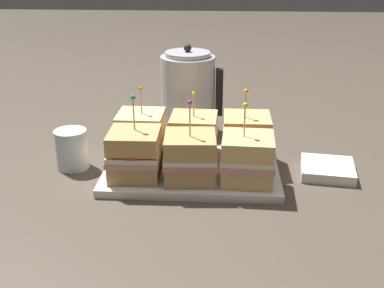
{
  "coord_description": "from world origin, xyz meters",
  "views": [
    {
      "loc": [
        0.06,
        -0.99,
        0.48
      ],
      "look_at": [
        0.0,
        0.0,
        0.07
      ],
      "focal_mm": 45.0,
      "sensor_mm": 36.0,
      "label": 1
    }
  ],
  "objects_px": {
    "sandwich_front_right": "(247,159)",
    "drinking_glass": "(72,149)",
    "serving_platter": "(192,170)",
    "sandwich_back_left": "(141,134)",
    "sandwich_front_left": "(135,154)",
    "napkin_stack": "(327,169)",
    "sandwich_back_right": "(246,137)",
    "sandwich_back_center": "(193,136)",
    "kettle_steel": "(188,94)",
    "sandwich_front_center": "(189,157)"
  },
  "relations": [
    {
      "from": "drinking_glass",
      "to": "napkin_stack",
      "type": "xyz_separation_m",
      "value": [
        0.59,
        0.0,
        -0.03
      ]
    },
    {
      "from": "serving_platter",
      "to": "napkin_stack",
      "type": "xyz_separation_m",
      "value": [
        0.31,
        0.02,
        0.0
      ]
    },
    {
      "from": "sandwich_front_center",
      "to": "napkin_stack",
      "type": "distance_m",
      "value": 0.33
    },
    {
      "from": "sandwich_back_left",
      "to": "sandwich_back_center",
      "type": "bearing_deg",
      "value": 0.19
    },
    {
      "from": "serving_platter",
      "to": "sandwich_front_right",
      "type": "relative_size",
      "value": 2.26
    },
    {
      "from": "sandwich_back_right",
      "to": "napkin_stack",
      "type": "distance_m",
      "value": 0.2
    },
    {
      "from": "sandwich_front_left",
      "to": "napkin_stack",
      "type": "height_order",
      "value": "sandwich_front_left"
    },
    {
      "from": "serving_platter",
      "to": "sandwich_back_center",
      "type": "xyz_separation_m",
      "value": [
        -0.0,
        0.06,
        0.06
      ]
    },
    {
      "from": "serving_platter",
      "to": "sandwich_back_center",
      "type": "bearing_deg",
      "value": 92.24
    },
    {
      "from": "kettle_steel",
      "to": "drinking_glass",
      "type": "bearing_deg",
      "value": -135.38
    },
    {
      "from": "sandwich_front_center",
      "to": "sandwich_front_right",
      "type": "height_order",
      "value": "sandwich_front_center"
    },
    {
      "from": "sandwich_back_left",
      "to": "kettle_steel",
      "type": "distance_m",
      "value": 0.23
    },
    {
      "from": "sandwich_front_center",
      "to": "kettle_steel",
      "type": "xyz_separation_m",
      "value": [
        -0.03,
        0.33,
        0.04
      ]
    },
    {
      "from": "kettle_steel",
      "to": "sandwich_front_left",
      "type": "bearing_deg",
      "value": -105.78
    },
    {
      "from": "sandwich_front_left",
      "to": "drinking_glass",
      "type": "xyz_separation_m",
      "value": [
        -0.16,
        0.07,
        -0.02
      ]
    },
    {
      "from": "drinking_glass",
      "to": "sandwich_back_right",
      "type": "bearing_deg",
      "value": 5.88
    },
    {
      "from": "sandwich_front_right",
      "to": "drinking_glass",
      "type": "relative_size",
      "value": 1.86
    },
    {
      "from": "sandwich_front_right",
      "to": "serving_platter",
      "type": "bearing_deg",
      "value": 152.88
    },
    {
      "from": "serving_platter",
      "to": "sandwich_back_left",
      "type": "height_order",
      "value": "sandwich_back_left"
    },
    {
      "from": "sandwich_front_center",
      "to": "napkin_stack",
      "type": "bearing_deg",
      "value": 14.13
    },
    {
      "from": "sandwich_front_left",
      "to": "sandwich_back_center",
      "type": "height_order",
      "value": "sandwich_front_left"
    },
    {
      "from": "serving_platter",
      "to": "sandwich_front_right",
      "type": "xyz_separation_m",
      "value": [
        0.12,
        -0.06,
        0.06
      ]
    },
    {
      "from": "sandwich_back_left",
      "to": "sandwich_front_left",
      "type": "bearing_deg",
      "value": -87.14
    },
    {
      "from": "sandwich_back_left",
      "to": "drinking_glass",
      "type": "relative_size",
      "value": 1.82
    },
    {
      "from": "serving_platter",
      "to": "drinking_glass",
      "type": "xyz_separation_m",
      "value": [
        -0.28,
        0.02,
        0.04
      ]
    },
    {
      "from": "sandwich_front_right",
      "to": "sandwich_front_left",
      "type": "bearing_deg",
      "value": 179.02
    },
    {
      "from": "kettle_steel",
      "to": "sandwich_front_right",
      "type": "bearing_deg",
      "value": -65.57
    },
    {
      "from": "sandwich_back_left",
      "to": "sandwich_back_center",
      "type": "xyz_separation_m",
      "value": [
        0.12,
        0.0,
        -0.0
      ]
    },
    {
      "from": "sandwich_front_right",
      "to": "drinking_glass",
      "type": "bearing_deg",
      "value": 169.15
    },
    {
      "from": "sandwich_front_center",
      "to": "sandwich_back_center",
      "type": "xyz_separation_m",
      "value": [
        0.0,
        0.12,
        -0.0
      ]
    },
    {
      "from": "sandwich_front_right",
      "to": "sandwich_back_right",
      "type": "relative_size",
      "value": 1.01
    },
    {
      "from": "drinking_glass",
      "to": "napkin_stack",
      "type": "distance_m",
      "value": 0.59
    },
    {
      "from": "sandwich_front_right",
      "to": "sandwich_back_left",
      "type": "height_order",
      "value": "sandwich_front_right"
    },
    {
      "from": "sandwich_front_center",
      "to": "sandwich_back_center",
      "type": "distance_m",
      "value": 0.12
    },
    {
      "from": "sandwich_front_left",
      "to": "sandwich_back_right",
      "type": "height_order",
      "value": "sandwich_front_left"
    },
    {
      "from": "sandwich_back_left",
      "to": "sandwich_front_right",
      "type": "bearing_deg",
      "value": -26.72
    },
    {
      "from": "serving_platter",
      "to": "sandwich_back_right",
      "type": "bearing_deg",
      "value": 24.68
    },
    {
      "from": "sandwich_back_right",
      "to": "drinking_glass",
      "type": "height_order",
      "value": "sandwich_back_right"
    },
    {
      "from": "sandwich_front_left",
      "to": "sandwich_front_center",
      "type": "height_order",
      "value": "sandwich_front_left"
    },
    {
      "from": "sandwich_front_right",
      "to": "sandwich_back_left",
      "type": "bearing_deg",
      "value": 153.28
    },
    {
      "from": "sandwich_front_center",
      "to": "kettle_steel",
      "type": "bearing_deg",
      "value": 94.38
    },
    {
      "from": "kettle_steel",
      "to": "napkin_stack",
      "type": "relative_size",
      "value": 1.87
    },
    {
      "from": "serving_platter",
      "to": "sandwich_front_right",
      "type": "distance_m",
      "value": 0.15
    },
    {
      "from": "sandwich_back_right",
      "to": "napkin_stack",
      "type": "xyz_separation_m",
      "value": [
        0.18,
        -0.04,
        -0.06
      ]
    },
    {
      "from": "sandwich_back_center",
      "to": "kettle_steel",
      "type": "distance_m",
      "value": 0.21
    },
    {
      "from": "sandwich_front_left",
      "to": "napkin_stack",
      "type": "bearing_deg",
      "value": 9.85
    },
    {
      "from": "sandwich_front_left",
      "to": "sandwich_back_center",
      "type": "bearing_deg",
      "value": 45.86
    },
    {
      "from": "sandwich_back_left",
      "to": "kettle_steel",
      "type": "xyz_separation_m",
      "value": [
        0.1,
        0.2,
        0.04
      ]
    },
    {
      "from": "kettle_steel",
      "to": "sandwich_front_center",
      "type": "bearing_deg",
      "value": -85.62
    },
    {
      "from": "sandwich_front_right",
      "to": "sandwich_back_center",
      "type": "relative_size",
      "value": 1.08
    }
  ]
}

